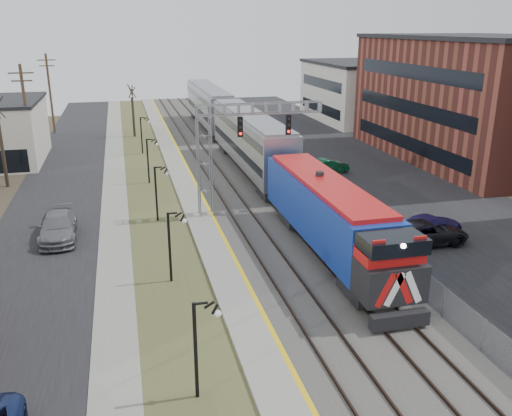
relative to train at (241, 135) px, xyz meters
name	(u,v)px	position (x,y,z in m)	size (l,w,h in m)	color
street_west	(57,200)	(-17.00, -8.15, -2.86)	(7.00, 120.00, 0.04)	black
sidewalk	(115,195)	(-12.50, -8.15, -2.84)	(2.00, 120.00, 0.08)	gray
grass_median	(152,193)	(-9.50, -8.15, -2.85)	(4.00, 120.00, 0.06)	#4A4E29
platform	(187,189)	(-6.50, -8.15, -2.76)	(2.00, 120.00, 0.24)	gray
ballast_bed	(245,186)	(-1.50, -8.15, -2.78)	(8.00, 120.00, 0.20)	#595651
parking_lot	(372,178)	(10.50, -8.15, -2.86)	(16.00, 120.00, 0.04)	black
platform_edge	(198,187)	(-5.62, -8.15, -2.64)	(0.24, 120.00, 0.01)	gold
track_near	(222,185)	(-3.50, -8.15, -2.61)	(1.58, 120.00, 0.15)	#2D2119
track_far	(262,182)	(0.00, -8.15, -2.61)	(1.58, 120.00, 0.15)	#2D2119
train	(241,135)	(0.00, 0.00, 0.00)	(3.00, 63.05, 5.33)	navy
signal_gantry	(228,141)	(-4.28, -15.16, 2.70)	(9.00, 1.07, 8.15)	gray
lampposts	(169,246)	(-9.50, -24.86, -0.88)	(0.14, 62.14, 4.00)	black
fence	(291,175)	(2.70, -8.15, -2.08)	(0.04, 120.00, 1.60)	gray
bare_trees	(43,157)	(-18.16, -4.24, -0.18)	(12.30, 42.30, 5.95)	#382D23
car_lot_c	(425,233)	(6.73, -23.64, -2.12)	(2.55, 5.53, 1.54)	black
car_lot_d	(429,226)	(7.65, -22.56, -2.14)	(2.07, 5.09, 1.48)	navy
car_lot_e	(312,172)	(4.94, -7.31, -2.21)	(1.59, 3.94, 1.34)	gray
car_lot_f	(327,167)	(6.97, -5.79, -2.19)	(1.47, 4.22, 1.39)	#0C3C22
car_street_b	(58,227)	(-16.03, -17.04, -2.07)	(2.29, 5.63, 1.63)	slate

